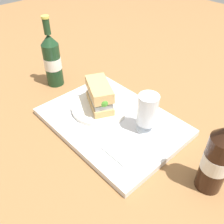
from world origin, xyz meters
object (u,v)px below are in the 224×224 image
beer_glass (147,112)px  second_bottle (53,59)px  sandwich (100,95)px  beer_bottle (218,158)px  plate (100,107)px

beer_glass → second_bottle: 0.44m
sandwich → beer_glass: (0.17, 0.04, 0.01)m
sandwich → beer_bottle: size_ratio=0.54×
plate → sandwich: 0.05m
plate → sandwich: (0.00, -0.00, 0.05)m
plate → second_bottle: (-0.26, -0.00, 0.08)m
beer_glass → second_bottle: second_bottle is taller
plate → beer_bottle: bearing=2.1°
sandwich → second_bottle: 0.27m
beer_bottle → second_bottle: 0.66m
beer_bottle → second_bottle: (-0.66, -0.02, 0.00)m
sandwich → beer_bottle: (0.40, 0.02, 0.03)m
second_bottle → beer_bottle: bearing=1.4°
sandwich → beer_bottle: beer_bottle is taller
sandwich → second_bottle: (-0.27, -0.00, 0.03)m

